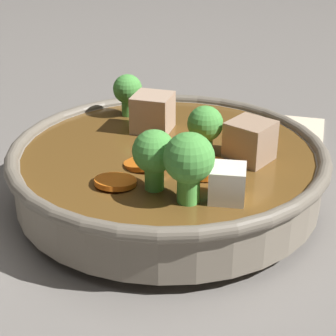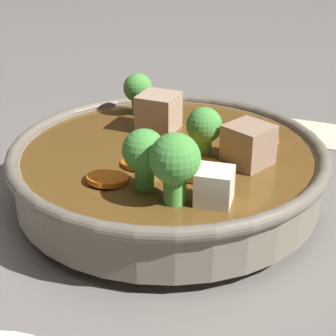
% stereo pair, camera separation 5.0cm
% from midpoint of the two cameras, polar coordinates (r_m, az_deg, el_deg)
% --- Properties ---
extents(ground_plane, '(3.00, 3.00, 0.00)m').
position_cam_midpoint_polar(ground_plane, '(0.52, 2.77, -3.57)').
color(ground_plane, slate).
extents(stirfry_bowl, '(0.28, 0.28, 0.11)m').
position_cam_midpoint_polar(stirfry_bowl, '(0.50, 2.93, 0.14)').
color(stirfry_bowl, slate).
rests_on(stirfry_bowl, ground_plane).
extents(napkin, '(0.11, 0.08, 0.00)m').
position_cam_midpoint_polar(napkin, '(0.69, 14.91, 3.63)').
color(napkin, beige).
rests_on(napkin, ground_plane).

